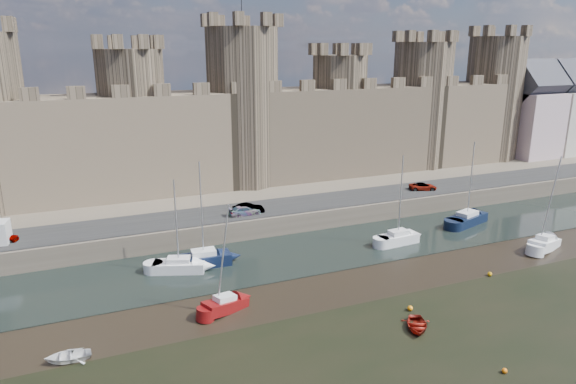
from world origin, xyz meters
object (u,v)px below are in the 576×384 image
(car_3, at_px, (423,187))
(car_1, at_px, (248,209))
(car_2, at_px, (245,211))
(sailboat_0, at_px, (179,265))
(sailboat_2, at_px, (398,238))
(sailboat_3, at_px, (467,218))
(car_0, at_px, (2,237))
(sailboat_4, at_px, (225,304))
(sailboat_5, at_px, (544,243))
(sailboat_1, at_px, (204,259))

(car_3, bearing_deg, car_1, 110.17)
(car_2, height_order, car_3, car_2)
(sailboat_0, bearing_deg, sailboat_2, 14.65)
(sailboat_3, bearing_deg, car_0, 153.38)
(car_0, height_order, sailboat_4, sailboat_4)
(car_3, relative_size, sailboat_5, 0.36)
(sailboat_3, xyz_separation_m, sailboat_4, (-36.03, -10.19, -0.10))
(car_2, xyz_separation_m, sailboat_5, (30.70, -18.17, -2.31))
(car_2, xyz_separation_m, sailboat_4, (-7.69, -18.02, -2.36))
(car_1, distance_m, sailboat_3, 29.01)
(sailboat_1, distance_m, sailboat_5, 39.26)
(sailboat_5, bearing_deg, car_3, 77.72)
(car_1, distance_m, sailboat_5, 35.44)
(car_0, bearing_deg, car_1, -74.77)
(car_1, relative_size, sailboat_1, 0.35)
(sailboat_5, bearing_deg, sailboat_2, 130.95)
(sailboat_2, distance_m, sailboat_3, 12.76)
(sailboat_0, distance_m, sailboat_1, 2.80)
(car_1, xyz_separation_m, sailboat_3, (27.71, -8.28, -2.31))
(sailboat_0, height_order, sailboat_1, sailboat_1)
(sailboat_2, xyz_separation_m, sailboat_3, (12.52, 2.49, -0.01))
(sailboat_2, relative_size, sailboat_5, 0.97)
(car_1, height_order, sailboat_5, sailboat_5)
(car_3, xyz_separation_m, sailboat_3, (0.66, -8.86, -2.21))
(car_0, bearing_deg, sailboat_3, -82.47)
(car_1, distance_m, car_3, 27.05)
(car_2, height_order, sailboat_2, sailboat_2)
(car_0, relative_size, sailboat_4, 0.33)
(car_2, bearing_deg, sailboat_2, -124.99)
(sailboat_5, bearing_deg, car_2, 128.14)
(sailboat_0, relative_size, sailboat_5, 0.89)
(car_3, bearing_deg, sailboat_2, 152.67)
(car_2, bearing_deg, sailboat_3, -107.32)
(sailboat_1, bearing_deg, car_0, 158.83)
(car_1, relative_size, sailboat_0, 0.40)
(car_1, xyz_separation_m, sailboat_5, (30.06, -18.61, -2.36))
(car_0, height_order, sailboat_0, sailboat_0)
(sailboat_2, distance_m, sailboat_5, 16.82)
(car_2, distance_m, sailboat_4, 19.74)
(car_3, relative_size, sailboat_3, 0.36)
(sailboat_3, bearing_deg, sailboat_4, 178.43)
(car_2, bearing_deg, car_0, 85.60)
(car_1, relative_size, sailboat_3, 0.36)
(sailboat_0, bearing_deg, sailboat_3, 19.92)
(car_3, bearing_deg, car_0, 108.76)
(sailboat_2, height_order, sailboat_4, sailboat_2)
(car_1, relative_size, sailboat_2, 0.37)
(car_3, distance_m, sailboat_1, 35.97)
(sailboat_3, bearing_deg, car_2, 147.19)
(car_3, bearing_deg, sailboat_4, 137.24)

